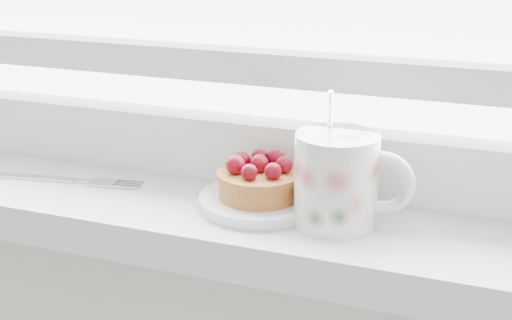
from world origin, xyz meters
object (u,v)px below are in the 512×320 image
at_px(saucer, 259,201).
at_px(fork, 63,180).
at_px(floral_mug, 339,178).
at_px(raspberry_tart, 259,178).

bearing_deg(saucer, fork, -177.96).
bearing_deg(saucer, floral_mug, -7.85).
height_order(saucer, fork, saucer).
bearing_deg(fork, floral_mug, -0.63).
height_order(floral_mug, fork, floral_mug).
distance_m(raspberry_tart, floral_mug, 0.09).
xyz_separation_m(raspberry_tart, floral_mug, (0.09, -0.01, 0.02)).
bearing_deg(raspberry_tart, floral_mug, -7.88).
bearing_deg(fork, saucer, 2.04).
bearing_deg(floral_mug, fork, 179.37).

